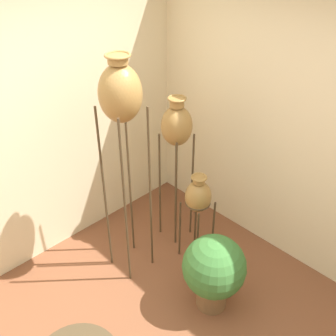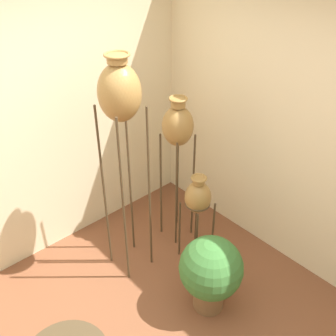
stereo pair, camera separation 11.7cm
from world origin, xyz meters
name	(u,v)px [view 2 (the right image)]	position (x,y,z in m)	size (l,w,h in m)	color
wall_back	(18,130)	(0.00, 1.76, 1.35)	(7.47, 0.06, 2.70)	beige
wall_right	(317,137)	(1.76, 0.00, 1.35)	(0.06, 7.47, 2.70)	beige
vase_stand_tall	(120,98)	(0.54, 1.00, 1.73)	(0.33, 0.33, 2.06)	#473823
vase_stand_medium	(178,129)	(1.15, 1.01, 1.25)	(0.29, 0.29, 1.55)	#473823
vase_stand_short	(198,198)	(1.07, 0.64, 0.71)	(0.25, 0.25, 0.95)	#473823
potted_plant	(211,271)	(0.72, 0.14, 0.42)	(0.53, 0.53, 0.73)	brown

